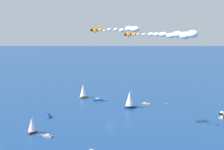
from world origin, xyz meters
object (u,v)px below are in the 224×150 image
at_px(marker_buoy, 167,104).
at_px(wingwalker_lead, 95,25).
at_px(motorboat_inshore, 100,100).
at_px(biplane_lead, 96,30).
at_px(motorboat_offshore, 46,136).
at_px(sailboat_far_port, 130,99).
at_px(motorboat_far_stbd, 47,115).
at_px(sailboat_outer_ring_b, 32,126).
at_px(motorboat_trailing, 221,115).
at_px(motorboat_near_centre, 146,104).
at_px(sailboat_ahead, 83,91).
at_px(wingwalker_wingman, 129,30).
at_px(biplane_wingman, 130,34).

bearing_deg(marker_buoy, wingwalker_lead, 136.32).
height_order(motorboat_inshore, biplane_lead, biplane_lead).
xyz_separation_m(motorboat_offshore, biplane_lead, (12.27, -23.57, 48.49)).
bearing_deg(sailboat_far_port, motorboat_far_stbd, 109.85).
height_order(sailboat_far_port, sailboat_outer_ring_b, sailboat_far_port).
xyz_separation_m(biplane_lead, wingwalker_lead, (-0.34, 0.38, 2.13)).
height_order(motorboat_trailing, marker_buoy, motorboat_trailing).
distance_m(motorboat_near_centre, motorboat_inshore, 33.34).
relative_size(motorboat_offshore, motorboat_trailing, 0.61).
xyz_separation_m(motorboat_near_centre, sailboat_ahead, (22.05, 42.93, 4.53)).
xyz_separation_m(motorboat_offshore, sailboat_ahead, (83.94, -13.14, 4.49)).
relative_size(motorboat_trailing, wingwalker_wingman, 6.50).
relative_size(motorboat_inshore, marker_buoy, 3.91).
xyz_separation_m(sailboat_outer_ring_b, marker_buoy, (54.81, -76.72, -3.34)).
bearing_deg(sailboat_far_port, wingwalker_lead, 152.97).
bearing_deg(motorboat_far_stbd, biplane_wingman, -107.85).
bearing_deg(motorboat_trailing, motorboat_offshore, 108.09).
bearing_deg(motorboat_offshore, biplane_wingman, -63.42).
bearing_deg(motorboat_far_stbd, motorboat_offshore, -172.00).
relative_size(motorboat_near_centre, biplane_lead, 0.83).
xyz_separation_m(sailboat_ahead, biplane_lead, (-71.67, -10.43, 44.00)).
distance_m(marker_buoy, wingwalker_lead, 83.94).
height_order(motorboat_inshore, biplane_wingman, biplane_wingman).
height_order(motorboat_inshore, motorboat_offshore, motorboat_inshore).
relative_size(sailboat_outer_ring_b, marker_buoy, 3.89).
distance_m(sailboat_ahead, wingwalker_lead, 86.11).
bearing_deg(motorboat_inshore, motorboat_offshore, 161.32).
relative_size(motorboat_far_stbd, biplane_wingman, 1.13).
height_order(wingwalker_lead, biplane_wingman, wingwalker_lead).
relative_size(motorboat_offshore, sailboat_ahead, 0.56).
distance_m(sailboat_far_port, wingwalker_wingman, 54.44).
xyz_separation_m(motorboat_offshore, wingwalker_wingman, (19.99, -40.25, 48.38)).
distance_m(motorboat_offshore, biplane_wingman, 64.85).
bearing_deg(motorboat_near_centre, biplane_lead, 146.78).
bearing_deg(sailboat_far_port, sailboat_outer_ring_b, 132.59).
relative_size(motorboat_trailing, marker_buoy, 4.72).
distance_m(sailboat_ahead, biplane_lead, 84.74).
bearing_deg(biplane_wingman, sailboat_outer_ring_b, 107.17).
bearing_deg(wingwalker_lead, motorboat_inshore, -1.73).
distance_m(motorboat_far_stbd, motorboat_trailing, 99.34).
distance_m(sailboat_far_port, motorboat_far_stbd, 52.18).
bearing_deg(motorboat_offshore, motorboat_far_stbd, 8.00).
bearing_deg(sailboat_outer_ring_b, motorboat_near_centre, -48.35).
height_order(motorboat_trailing, sailboat_outer_ring_b, sailboat_outer_ring_b).
xyz_separation_m(motorboat_near_centre, wingwalker_lead, (-49.96, 32.88, 50.65)).
height_order(sailboat_far_port, wingwalker_lead, wingwalker_lead).
xyz_separation_m(motorboat_trailing, wingwalker_lead, (-18.89, 71.14, 50.30)).
bearing_deg(biplane_wingman, wingwalker_wingman, 131.88).
distance_m(biplane_wingman, wingwalker_wingman, 2.15).
relative_size(sailboat_far_port, motorboat_far_stbd, 1.58).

